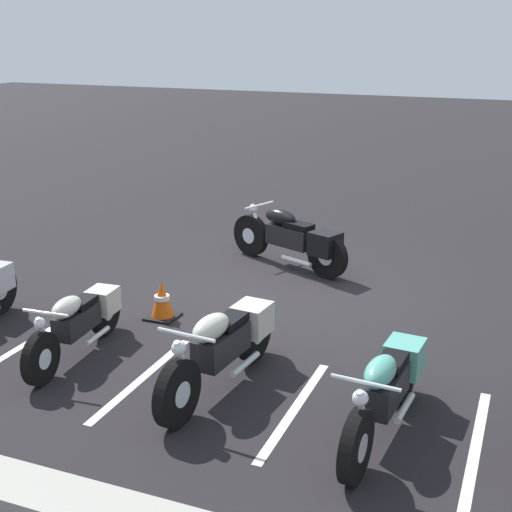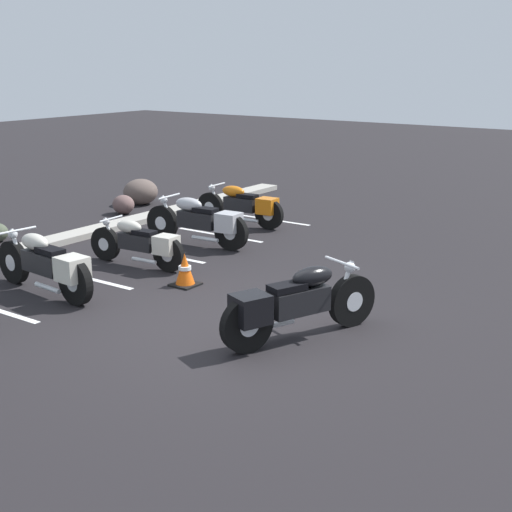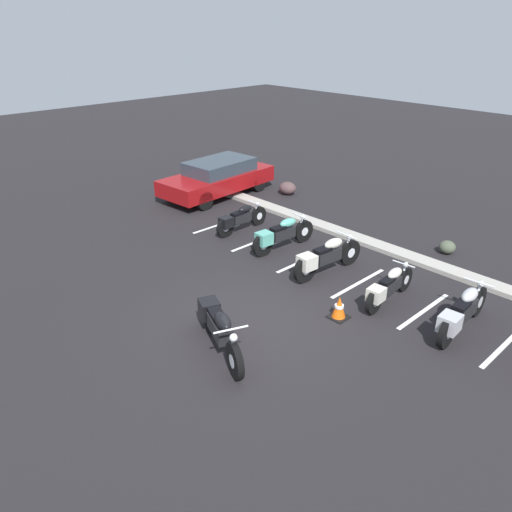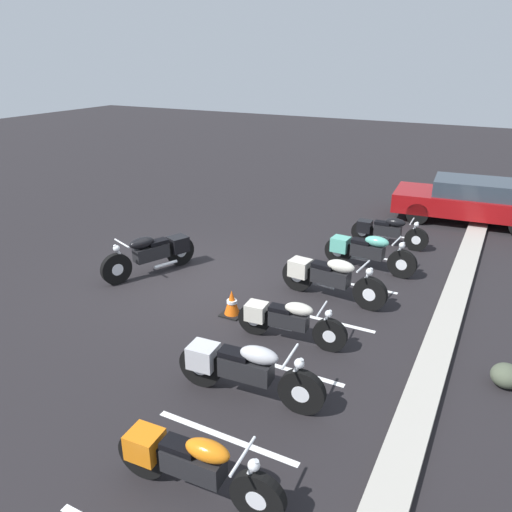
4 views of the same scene
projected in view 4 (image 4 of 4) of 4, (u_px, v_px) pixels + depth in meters
name	position (u px, v px, depth m)	size (l,w,h in m)	color
ground	(193.00, 278.00, 11.25)	(60.00, 60.00, 0.00)	black
motorcycle_black_featured	(154.00, 253.00, 11.37)	(2.21, 1.09, 0.92)	black
parked_bike_0	(385.00, 231.00, 13.00)	(0.56, 1.99, 0.78)	black
parked_bike_1	(365.00, 251.00, 11.54)	(0.62, 2.20, 0.87)	black
parked_bike_2	(328.00, 277.00, 10.17)	(0.66, 2.29, 0.90)	black
parked_bike_3	(286.00, 319.00, 8.66)	(0.56, 1.99, 0.78)	black
parked_bike_4	(242.00, 368.00, 7.21)	(0.64, 2.28, 0.90)	black
parked_bike_5	(189.00, 463.00, 5.59)	(0.60, 2.12, 0.84)	black
car_red	(472.00, 200.00, 14.74)	(2.12, 4.42, 1.29)	black
concrete_curb	(443.00, 333.00, 8.93)	(18.00, 0.50, 0.12)	#A8A399
landscape_rock_0	(506.00, 376.00, 7.54)	(0.45, 0.45, 0.37)	#49513F
traffic_cone	(232.00, 304.00, 9.59)	(0.40, 0.40, 0.52)	black
stall_line_0	(389.00, 235.00, 13.89)	(0.10, 2.10, 0.00)	white
stall_line_1	(371.00, 257.00, 12.43)	(0.10, 2.10, 0.00)	white
stall_line_2	(350.00, 284.00, 10.97)	(0.10, 2.10, 0.00)	white
stall_line_3	(321.00, 319.00, 9.51)	(0.10, 2.10, 0.00)	white
stall_line_4	(282.00, 367.00, 8.05)	(0.10, 2.10, 0.00)	white
stall_line_5	(226.00, 437.00, 6.58)	(0.10, 2.10, 0.00)	white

